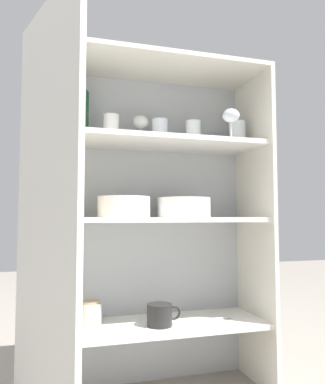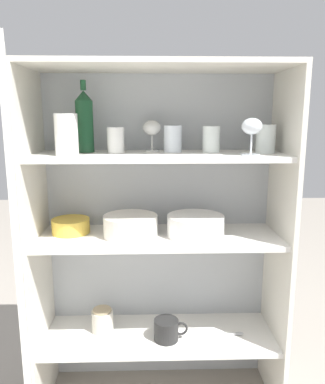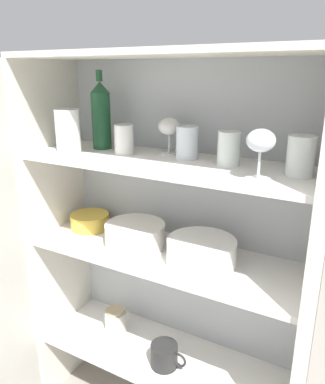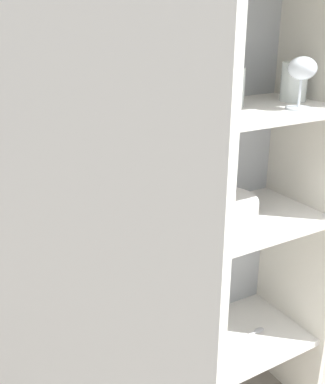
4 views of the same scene
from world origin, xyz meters
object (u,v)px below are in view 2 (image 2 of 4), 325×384
plate_stack_white (196,226)px  serving_bowl_small (71,225)px  coffee_mug_primary (167,330)px  storage_jar (102,320)px  wine_bottle (84,121)px  mixing_bowl_large (131,225)px

plate_stack_white → serving_bowl_small: plate_stack_white is taller
coffee_mug_primary → storage_jar: (-0.27, 0.07, 0.01)m
plate_stack_white → coffee_mug_primary: bearing=-162.9°
serving_bowl_small → storage_jar: (0.11, -0.01, -0.41)m
wine_bottle → coffee_mug_primary: bearing=-17.6°
mixing_bowl_large → storage_jar: bearing=165.4°
coffee_mug_primary → storage_jar: 0.27m
wine_bottle → storage_jar: bearing=-31.7°
wine_bottle → plate_stack_white: 0.59m
wine_bottle → storage_jar: wine_bottle is taller
mixing_bowl_large → plate_stack_white: bearing=-0.7°
mixing_bowl_large → serving_bowl_small: bearing=169.0°
plate_stack_white → storage_jar: plate_stack_white is taller
serving_bowl_small → storage_jar: 0.43m
coffee_mug_primary → wine_bottle: bearing=162.4°
wine_bottle → mixing_bowl_large: size_ratio=1.29×
wine_bottle → coffee_mug_primary: (0.31, -0.10, -0.82)m
mixing_bowl_large → coffee_mug_primary: size_ratio=1.54×
plate_stack_white → mixing_bowl_large: (-0.25, 0.00, 0.00)m
coffee_mug_primary → mixing_bowl_large: bearing=164.9°
mixing_bowl_large → storage_jar: size_ratio=2.12×
serving_bowl_small → storage_jar: size_ratio=1.50×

